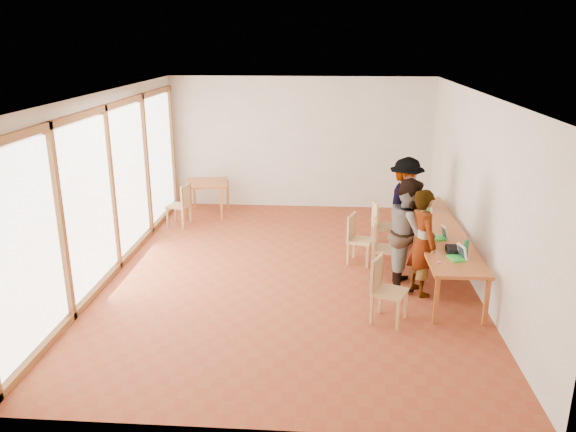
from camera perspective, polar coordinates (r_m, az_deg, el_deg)
name	(u,v)px	position (r m, az deg, el deg)	size (l,w,h in m)	color
ground	(289,273)	(9.58, 0.06, -5.82)	(8.00, 8.00, 0.00)	brown
wall_back	(301,143)	(12.98, 1.30, 7.40)	(6.00, 0.10, 3.00)	beige
wall_front	(259,296)	(5.33, -2.97, -8.16)	(6.00, 0.10, 3.00)	beige
wall_right	(478,191)	(9.37, 18.70, 2.40)	(0.10, 8.00, 3.00)	beige
window_wall	(110,184)	(9.74, -17.61, 3.07)	(0.10, 8.00, 3.00)	white
ceiling	(289,92)	(8.82, 0.06, 12.48)	(6.00, 8.00, 0.04)	white
communal_table	(438,231)	(9.79, 14.95, -1.49)	(0.80, 4.00, 0.75)	#B56128
side_table	(207,185)	(12.65, -8.24, 3.09)	(0.90, 0.90, 0.75)	#B56128
chair_near	(383,282)	(7.96, 9.63, -6.66)	(0.58, 0.58, 0.50)	tan
chair_mid	(380,242)	(9.49, 9.31, -2.58)	(0.46, 0.46, 0.49)	tan
chair_far	(356,233)	(9.92, 6.93, -1.76)	(0.52, 0.52, 0.47)	tan
chair_empty	(380,221)	(10.60, 9.30, -0.46)	(0.49, 0.49, 0.49)	tan
chair_spare	(182,201)	(11.99, -10.68, 1.55)	(0.50, 0.50, 0.48)	tan
person_near	(422,242)	(8.80, 13.50, -2.63)	(0.61, 0.40, 1.68)	gray
person_mid	(409,233)	(9.05, 12.18, -1.69)	(0.86, 0.67, 1.76)	gray
person_far	(405,203)	(10.71, 11.82, 1.30)	(1.12, 0.64, 1.73)	gray
laptop_near	(459,255)	(8.52, 16.97, -3.82)	(0.28, 0.30, 0.22)	green
laptop_mid	(442,235)	(9.29, 15.35, -1.89)	(0.24, 0.27, 0.21)	green
laptop_far	(428,209)	(10.65, 14.01, 0.74)	(0.27, 0.30, 0.22)	green
yellow_mug	(424,236)	(9.20, 13.69, -1.98)	(0.13, 0.13, 0.11)	yellow
green_bottle	(466,249)	(8.57, 17.64, -3.19)	(0.07, 0.07, 0.28)	#126834
clear_glass	(415,203)	(11.03, 12.81, 1.33)	(0.07, 0.07, 0.09)	silver
condiment_cup	(412,200)	(11.29, 12.45, 1.64)	(0.08, 0.08, 0.06)	white
pink_phone	(439,262)	(8.33, 15.07, -4.54)	(0.05, 0.10, 0.01)	#E34569
black_pouch	(452,250)	(8.74, 16.34, -3.32)	(0.16, 0.26, 0.09)	black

